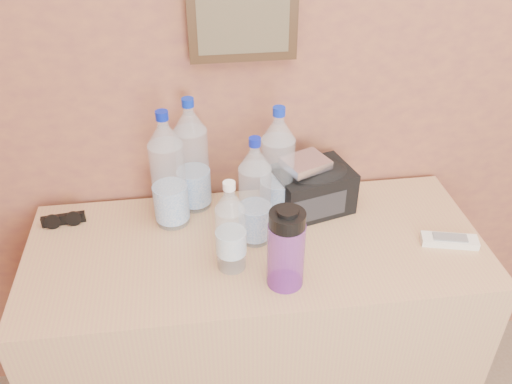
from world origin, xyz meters
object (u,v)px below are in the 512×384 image
(pet_small, at_px, (231,231))
(dresser, at_px, (256,339))
(pet_large_b, at_px, (192,161))
(sunglasses, at_px, (64,219))
(pet_large_c, at_px, (277,170))
(ac_remote, at_px, (449,241))
(nalgene_bottle, at_px, (286,248))
(pet_large_a, at_px, (168,176))
(pet_large_d, at_px, (255,197))
(toiletry_bag, at_px, (313,187))
(foil_packet, at_px, (306,163))

(pet_small, bearing_deg, dresser, 45.60)
(pet_large_b, height_order, pet_small, pet_large_b)
(sunglasses, bearing_deg, pet_small, -34.64)
(pet_large_c, height_order, ac_remote, pet_large_c)
(pet_large_b, xyz_separation_m, sunglasses, (-0.40, -0.05, -0.15))
(pet_large_b, relative_size, ac_remote, 2.31)
(pet_large_b, height_order, nalgene_bottle, pet_large_b)
(dresser, xyz_separation_m, pet_large_a, (-0.24, 0.14, 0.58))
(dresser, distance_m, ac_remote, 0.70)
(pet_large_c, height_order, pet_small, pet_large_c)
(pet_large_d, bearing_deg, pet_small, -125.98)
(pet_large_a, xyz_separation_m, toiletry_bag, (0.43, 0.01, -0.09))
(pet_small, distance_m, ac_remote, 0.64)
(dresser, distance_m, sunglasses, 0.73)
(pet_large_b, relative_size, sunglasses, 2.86)
(ac_remote, relative_size, foil_packet, 1.27)
(pet_large_c, distance_m, pet_small, 0.27)
(pet_small, distance_m, toiletry_bag, 0.36)
(pet_large_a, xyz_separation_m, foil_packet, (0.40, 0.01, 0.01))
(dresser, bearing_deg, nalgene_bottle, -71.45)
(sunglasses, distance_m, foil_packet, 0.75)
(pet_large_a, bearing_deg, ac_remote, -15.26)
(nalgene_bottle, bearing_deg, pet_large_c, 84.78)
(dresser, height_order, pet_large_b, pet_large_b)
(foil_packet, bearing_deg, ac_remote, -30.00)
(pet_large_a, xyz_separation_m, pet_large_d, (0.24, -0.11, -0.02))
(dresser, relative_size, nalgene_bottle, 5.57)
(ac_remote, bearing_deg, nalgene_bottle, -155.53)
(pet_large_d, distance_m, toiletry_bag, 0.24)
(pet_large_a, distance_m, pet_large_c, 0.32)
(foil_packet, bearing_deg, dresser, -138.37)
(pet_large_b, height_order, foil_packet, pet_large_b)
(pet_large_d, relative_size, pet_small, 1.21)
(pet_large_d, bearing_deg, foil_packet, 35.82)
(dresser, bearing_deg, foil_packet, 41.63)
(pet_large_c, bearing_deg, pet_large_b, 160.71)
(ac_remote, distance_m, foil_packet, 0.47)
(dresser, xyz_separation_m, pet_large_d, (0.00, 0.03, 0.56))
(pet_large_a, xyz_separation_m, pet_large_b, (0.07, 0.08, -0.00))
(pet_large_d, xyz_separation_m, ac_remote, (0.55, -0.10, -0.14))
(toiletry_bag, bearing_deg, pet_large_a, 166.81)
(pet_large_a, relative_size, pet_large_b, 1.01)
(toiletry_bag, bearing_deg, nalgene_bottle, -128.94)
(nalgene_bottle, xyz_separation_m, toiletry_bag, (0.14, 0.32, -0.04))
(dresser, height_order, nalgene_bottle, nalgene_bottle)
(pet_large_c, bearing_deg, pet_small, -126.76)
(sunglasses, xyz_separation_m, toiletry_bag, (0.76, -0.02, 0.06))
(pet_large_a, height_order, foil_packet, pet_large_a)
(nalgene_bottle, xyz_separation_m, foil_packet, (0.11, 0.31, 0.05))
(pet_large_d, height_order, pet_small, pet_large_d)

